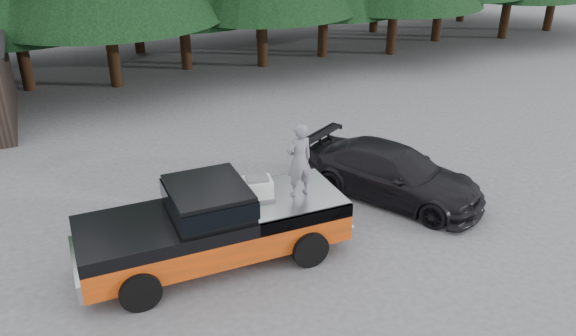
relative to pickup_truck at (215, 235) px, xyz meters
name	(u,v)px	position (x,y,z in m)	size (l,w,h in m)	color
ground	(256,256)	(0.88, -0.22, -0.67)	(120.00, 120.00, 0.00)	#4D4D50
pickup_truck	(215,235)	(0.00, 0.00, 0.00)	(6.00, 2.04, 1.33)	#E24207
truck_cab	(208,198)	(-0.10, 0.00, 0.96)	(1.66, 1.90, 0.59)	black
air_compressor	(258,189)	(1.06, 0.10, 0.88)	(0.64, 0.53, 0.44)	silver
man_on_bed	(299,160)	(1.98, -0.13, 1.52)	(0.62, 0.41, 1.71)	slate
parked_car	(393,173)	(5.27, 0.94, 0.05)	(2.01, 4.93, 1.43)	black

